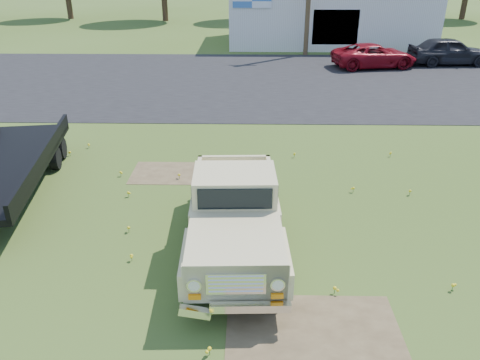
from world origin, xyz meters
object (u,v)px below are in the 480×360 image
object	(u,v)px
vintage_pickup_truck	(235,212)
flatbed_trailer	(1,161)
dark_sedan	(449,51)
red_pickup	(374,56)

from	to	relation	value
vintage_pickup_truck	flatbed_trailer	bearing A→B (deg)	155.30
vintage_pickup_truck	dark_sedan	xyz separation A→B (m)	(11.99, 19.57, -0.15)
vintage_pickup_truck	red_pickup	xyz separation A→B (m)	(7.43, 18.72, -0.28)
flatbed_trailer	dark_sedan	bearing A→B (deg)	33.85
flatbed_trailer	red_pickup	bearing A→B (deg)	40.58
red_pickup	vintage_pickup_truck	bearing A→B (deg)	148.03
dark_sedan	vintage_pickup_truck	bearing A→B (deg)	145.51
vintage_pickup_truck	flatbed_trailer	xyz separation A→B (m)	(-6.28, 2.61, -0.00)
vintage_pickup_truck	flatbed_trailer	size ratio (longest dim) A/B	0.75
red_pickup	dark_sedan	xyz separation A→B (m)	(4.56, 0.86, 0.13)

